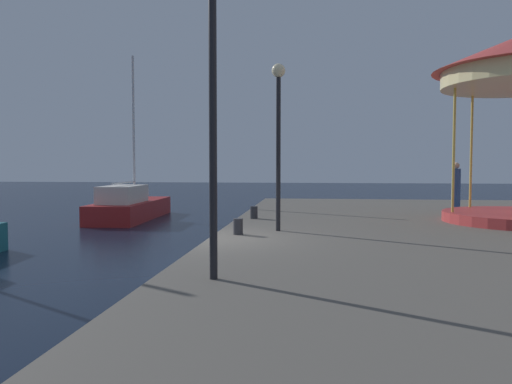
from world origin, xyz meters
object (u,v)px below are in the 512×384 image
at_px(lamp_post_mid_promenade, 213,68).
at_px(bollard_south, 238,227).
at_px(bollard_north, 254,212).
at_px(lamp_post_far_end, 278,117).
at_px(person_by_the_water, 456,188).
at_px(sailboat_red, 130,206).

height_order(lamp_post_mid_promenade, bollard_south, lamp_post_mid_promenade).
xyz_separation_m(bollard_south, bollard_north, (-0.04, 3.71, 0.00)).
bearing_deg(lamp_post_far_end, bollard_south, -139.21).
distance_m(bollard_south, bollard_north, 3.71).
relative_size(lamp_post_mid_promenade, person_by_the_water, 2.56).
distance_m(lamp_post_far_end, bollard_south, 3.05).
relative_size(lamp_post_mid_promenade, bollard_south, 11.75).
bearing_deg(bollard_south, lamp_post_mid_promenade, -85.81).
relative_size(lamp_post_mid_promenade, bollard_north, 11.75).
xyz_separation_m(lamp_post_far_end, bollard_north, (-0.99, 2.90, -2.78)).
distance_m(sailboat_red, lamp_post_far_end, 12.31).
relative_size(sailboat_red, lamp_post_mid_promenade, 1.64).
distance_m(lamp_post_mid_promenade, lamp_post_far_end, 5.68).
bearing_deg(sailboat_red, lamp_post_mid_promenade, -64.79).
height_order(lamp_post_mid_promenade, person_by_the_water, lamp_post_mid_promenade).
relative_size(bollard_south, bollard_north, 1.00).
bearing_deg(person_by_the_water, lamp_post_far_end, -132.72).
bearing_deg(lamp_post_far_end, person_by_the_water, 47.28).
bearing_deg(person_by_the_water, bollard_south, -133.48).
distance_m(bollard_south, person_by_the_water, 10.74).
xyz_separation_m(sailboat_red, bollard_north, (6.58, -6.28, 0.37)).
xyz_separation_m(sailboat_red, person_by_the_water, (14.00, -2.21, 1.04)).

